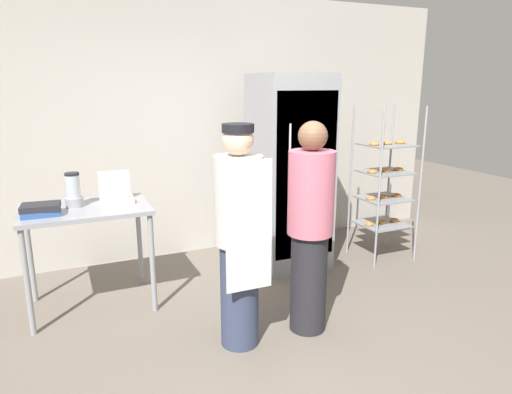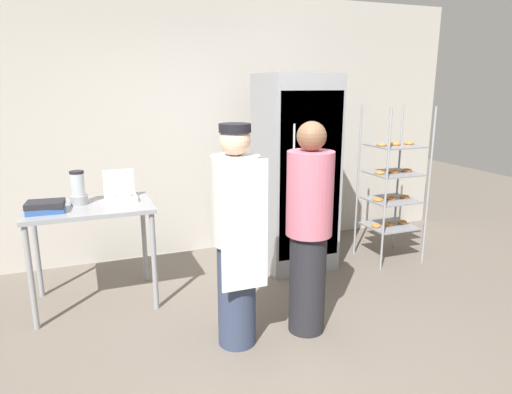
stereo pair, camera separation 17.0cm
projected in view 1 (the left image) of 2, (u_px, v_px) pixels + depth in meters
name	position (u px, v px, depth m)	size (l,w,h in m)	color
ground_plane	(289.00, 360.00, 3.17)	(14.00, 14.00, 0.00)	#6B6056
back_wall	(188.00, 128.00, 4.97)	(6.40, 0.12, 2.80)	#B7B2A8
refrigerator	(289.00, 173.00, 4.66)	(0.70, 0.74, 1.96)	gray
baking_rack	(384.00, 185.00, 4.90)	(0.55, 0.52, 1.65)	#93969B
prep_counter	(86.00, 220.00, 3.76)	(1.01, 0.69, 0.88)	gray
donut_box	(117.00, 197.00, 3.88)	(0.26, 0.22, 0.26)	silver
blender_pitcher	(73.00, 192.00, 3.73)	(0.14, 0.14, 0.28)	#99999E
binder_stack	(41.00, 210.00, 3.50)	(0.30, 0.23, 0.09)	#2D5193
person_baker	(239.00, 235.00, 3.18)	(0.34, 0.36, 1.61)	#333D56
person_customer	(310.00, 228.00, 3.39)	(0.34, 0.34, 1.61)	#232328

